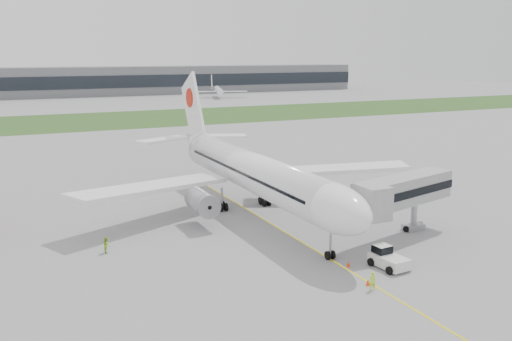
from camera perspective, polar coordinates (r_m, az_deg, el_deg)
name	(u,v)px	position (r m, az deg, el deg)	size (l,w,h in m)	color
ground	(266,221)	(72.21, 1.01, -5.07)	(600.00, 600.00, 0.00)	gray
apron_markings	(285,232)	(67.96, 2.87, -6.16)	(70.00, 70.00, 0.04)	yellow
grass_strip	(98,120)	(185.79, -15.51, 4.84)	(600.00, 50.00, 0.02)	#26521E
terminal_building	(57,82)	(293.87, -19.28, 8.36)	(320.00, 22.30, 14.00)	slate
airliner	(250,170)	(75.09, -0.60, 0.05)	(48.13, 53.95, 17.88)	white
pushback_tug	(387,258)	(58.46, 12.99, -8.51)	(2.99, 4.14, 2.02)	silver
jet_bridge	(399,193)	(66.18, 14.12, -2.16)	(15.35, 8.10, 7.27)	#A6A5A8
safety_cone_left	(368,282)	(53.91, 11.13, -10.93)	(0.42, 0.42, 0.58)	#F1350C
safety_cone_right	(348,264)	(58.01, 9.23, -9.21)	(0.40, 0.40, 0.54)	#F1350C
ground_crew_near	(372,281)	(52.80, 11.56, -10.74)	(0.65, 0.43, 1.78)	#B6FB29
ground_crew_far	(107,245)	(62.89, -14.71, -7.20)	(0.85, 0.66, 1.75)	#92CE22
distant_aircraft_right	(219,98)	(270.60, -3.76, 7.26)	(26.73, 23.59, 10.22)	white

